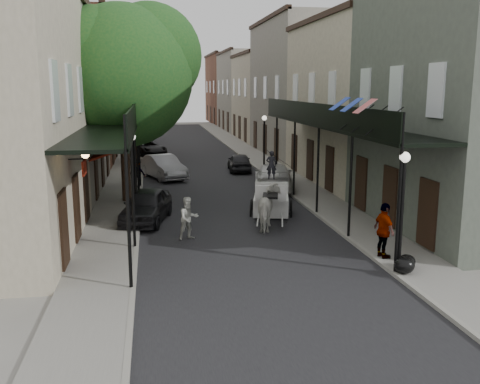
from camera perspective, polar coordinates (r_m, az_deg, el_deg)
name	(u,v)px	position (r m, az deg, el deg)	size (l,w,h in m)	color
ground	(256,261)	(17.96, 1.66, -7.41)	(140.00, 140.00, 0.00)	gray
road	(200,170)	(37.29, -4.25, 2.36)	(8.00, 90.00, 0.01)	black
sidewalk_left	(127,171)	(37.17, -11.96, 2.21)	(2.20, 90.00, 0.12)	gray
sidewalk_right	(270,167)	(38.05, 3.27, 2.64)	(2.20, 90.00, 0.12)	gray
building_row_left	(85,92)	(47.00, -16.18, 10.21)	(5.00, 80.00, 10.50)	beige
building_row_right	(286,92)	(48.19, 4.94, 10.62)	(5.00, 80.00, 10.50)	gray
gallery_left	(116,126)	(23.78, -13.10, 6.88)	(2.20, 18.05, 4.88)	black
gallery_right	(329,123)	(25.08, 9.48, 7.23)	(2.20, 18.05, 4.88)	black
tree_near	(130,70)	(26.90, -11.63, 12.61)	(7.31, 6.80, 9.63)	#382619
tree_far	(137,85)	(40.88, -10.98, 11.18)	(6.45, 6.00, 8.61)	#382619
lamppost_right_near	(402,211)	(16.86, 16.87, -1.90)	(0.32, 0.32, 3.71)	black
lamppost_left	(133,175)	(23.01, -11.31, 1.79)	(0.32, 0.32, 3.71)	black
lamppost_right_far	(264,143)	(35.67, 2.60, 5.29)	(0.32, 0.32, 3.71)	black
horse	(270,207)	(21.70, 3.25, -1.66)	(0.98, 2.15, 1.81)	silver
carriage	(271,188)	(24.41, 3.37, 0.44)	(2.24, 2.95, 3.03)	black
pedestrian_walking	(189,218)	(20.34, -5.50, -2.81)	(0.80, 0.62, 1.64)	beige
pedestrian_sidewalk_left	(136,173)	(30.84, -11.00, 2.04)	(1.04, 0.60, 1.60)	gray
pedestrian_sidewalk_right	(384,231)	(18.32, 15.12, -4.00)	(1.09, 0.45, 1.86)	gray
car_left_near	(146,206)	(23.24, -9.95, -1.44)	(1.67, 4.16, 1.42)	black
car_left_mid	(163,167)	(33.98, -8.16, 2.66)	(1.56, 4.49, 1.48)	gray
car_left_far	(148,148)	(45.55, -9.79, 4.66)	(2.14, 4.65, 1.29)	black
car_right_near	(274,177)	(30.00, 3.60, 1.62)	(2.07, 5.09, 1.48)	silver
car_right_far	(239,162)	(36.54, -0.05, 3.20)	(1.49, 3.69, 1.26)	black
trash_bags	(405,264)	(17.38, 17.23, -7.31)	(0.87, 1.02, 0.52)	black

